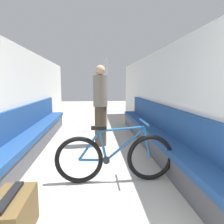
% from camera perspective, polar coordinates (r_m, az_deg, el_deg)
% --- Properties ---
extents(wall_left, '(0.10, 9.89, 2.06)m').
position_cam_1_polar(wall_left, '(4.10, -25.95, 3.13)').
color(wall_left, silver).
rests_on(wall_left, ground).
extents(wall_right, '(0.10, 9.89, 2.06)m').
position_cam_1_polar(wall_right, '(4.10, 15.64, 3.64)').
color(wall_right, silver).
rests_on(wall_right, ground).
extents(bench_seat_row_left, '(0.40, 5.15, 0.90)m').
position_cam_1_polar(bench_seat_row_left, '(4.22, -22.17, -6.61)').
color(bench_seat_row_left, '#4C4C51').
rests_on(bench_seat_row_left, ground).
extents(bench_seat_row_right, '(0.40, 5.15, 0.90)m').
position_cam_1_polar(bench_seat_row_right, '(4.22, 12.09, -6.19)').
color(bench_seat_row_right, '#4C4C51').
rests_on(bench_seat_row_right, ground).
extents(bicycle, '(1.60, 0.46, 0.83)m').
position_cam_1_polar(bicycle, '(2.75, 0.87, -12.84)').
color(bicycle, black).
rests_on(bicycle, ground).
extents(grab_pole_near, '(0.08, 0.08, 2.04)m').
position_cam_1_polar(grab_pole_near, '(6.28, -2.17, 5.00)').
color(grab_pole_near, gray).
rests_on(grab_pole_near, ground).
extents(grab_pole_far, '(0.08, 0.08, 2.04)m').
position_cam_1_polar(grab_pole_far, '(5.59, -1.52, 4.63)').
color(grab_pole_far, gray).
rests_on(grab_pole_far, ground).
extents(passenger_standing, '(0.30, 0.30, 1.71)m').
position_cam_1_polar(passenger_standing, '(4.23, -3.33, 2.09)').
color(passenger_standing, '#473828').
rests_on(passenger_standing, ground).
extents(luggage_bag, '(0.31, 0.55, 0.40)m').
position_cam_1_polar(luggage_bag, '(2.11, -26.87, -25.40)').
color(luggage_bag, brown).
rests_on(luggage_bag, ground).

